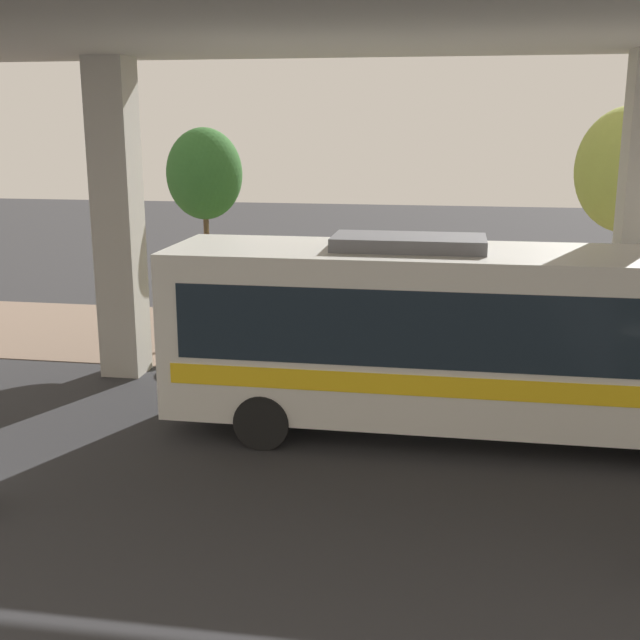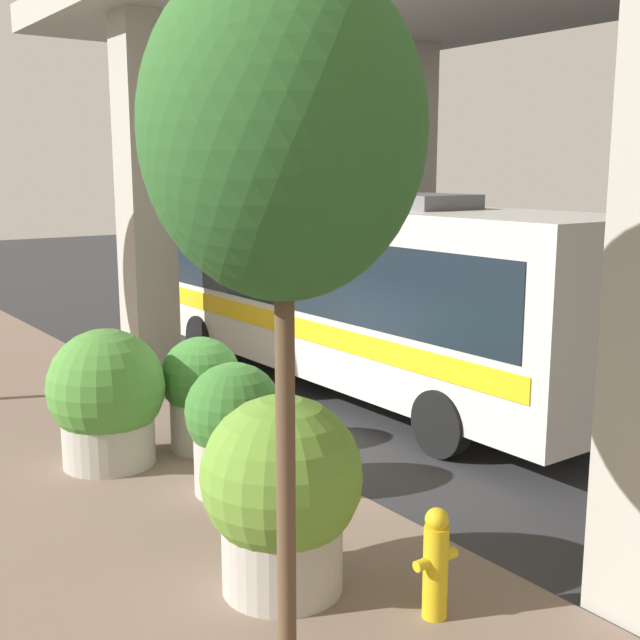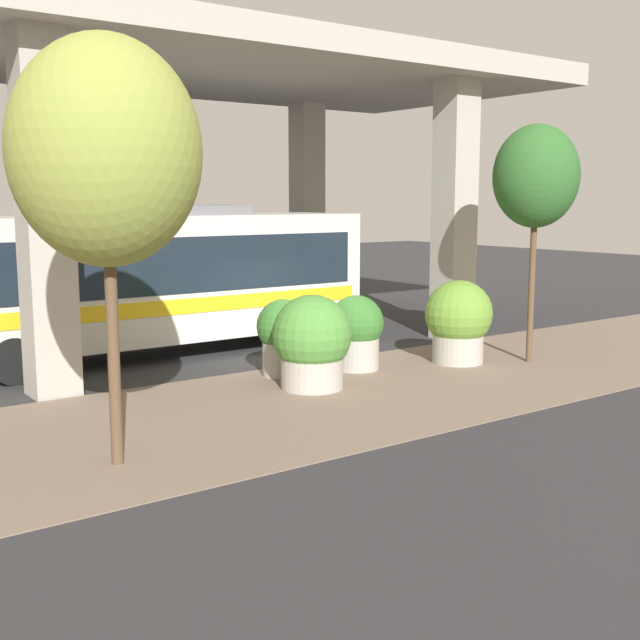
{
  "view_description": "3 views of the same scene",
  "coord_description": "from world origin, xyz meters",
  "px_view_note": "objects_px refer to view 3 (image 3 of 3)",
  "views": [
    {
      "loc": [
        17.41,
        1.84,
        5.66
      ],
      "look_at": [
        1.82,
        -0.77,
        1.77
      ],
      "focal_mm": 45.0,
      "sensor_mm": 36.0,
      "label": 1
    },
    {
      "loc": [
        -6.08,
        -9.31,
        4.1
      ],
      "look_at": [
        1.49,
        1.09,
        1.68
      ],
      "focal_mm": 45.0,
      "sensor_mm": 36.0,
      "label": 2
    },
    {
      "loc": [
        -15.2,
        10.43,
        3.87
      ],
      "look_at": [
        -0.96,
        0.05,
        1.19
      ],
      "focal_mm": 45.0,
      "sensor_mm": 36.0,
      "label": 3
    }
  ],
  "objects_px": {
    "street_tree_near": "(536,177)",
    "planter_extra": "(312,342)",
    "planter_back": "(458,321)",
    "street_tree_far": "(106,153)",
    "fire_hydrant": "(469,330)",
    "planter_front": "(284,336)",
    "planter_middle": "(356,332)",
    "bus": "(154,275)"
  },
  "relations": [
    {
      "from": "street_tree_near",
      "to": "planter_extra",
      "type": "bearing_deg",
      "value": 81.73
    },
    {
      "from": "planter_extra",
      "to": "street_tree_near",
      "type": "height_order",
      "value": "street_tree_near"
    },
    {
      "from": "planter_back",
      "to": "street_tree_far",
      "type": "distance_m",
      "value": 10.22
    },
    {
      "from": "fire_hydrant",
      "to": "planter_front",
      "type": "distance_m",
      "value": 5.39
    },
    {
      "from": "planter_back",
      "to": "street_tree_far",
      "type": "bearing_deg",
      "value": 103.5
    },
    {
      "from": "planter_front",
      "to": "planter_back",
      "type": "height_order",
      "value": "planter_back"
    },
    {
      "from": "planter_middle",
      "to": "street_tree_far",
      "type": "bearing_deg",
      "value": 114.04
    },
    {
      "from": "bus",
      "to": "planter_front",
      "type": "height_order",
      "value": "bus"
    },
    {
      "from": "planter_back",
      "to": "fire_hydrant",
      "type": "bearing_deg",
      "value": -56.19
    },
    {
      "from": "planter_back",
      "to": "planter_extra",
      "type": "distance_m",
      "value": 4.3
    },
    {
      "from": "planter_front",
      "to": "planter_back",
      "type": "distance_m",
      "value": 4.29
    },
    {
      "from": "bus",
      "to": "planter_back",
      "type": "height_order",
      "value": "bus"
    },
    {
      "from": "planter_back",
      "to": "street_tree_near",
      "type": "xyz_separation_m",
      "value": [
        -0.92,
        -1.46,
        3.34
      ]
    },
    {
      "from": "fire_hydrant",
      "to": "planter_front",
      "type": "relative_size",
      "value": 0.64
    },
    {
      "from": "bus",
      "to": "planter_front",
      "type": "xyz_separation_m",
      "value": [
        -3.91,
        -1.22,
        -1.1
      ]
    },
    {
      "from": "bus",
      "to": "fire_hydrant",
      "type": "xyz_separation_m",
      "value": [
        -4.34,
        -6.58,
        -1.46
      ]
    },
    {
      "from": "fire_hydrant",
      "to": "planter_middle",
      "type": "xyz_separation_m",
      "value": [
        0.01,
        3.66,
        0.33
      ]
    },
    {
      "from": "bus",
      "to": "street_tree_far",
      "type": "height_order",
      "value": "street_tree_far"
    },
    {
      "from": "street_tree_far",
      "to": "bus",
      "type": "bearing_deg",
      "value": -28.49
    },
    {
      "from": "planter_front",
      "to": "planter_extra",
      "type": "distance_m",
      "value": 1.38
    },
    {
      "from": "street_tree_near",
      "to": "fire_hydrant",
      "type": "bearing_deg",
      "value": 6.29
    },
    {
      "from": "bus",
      "to": "planter_middle",
      "type": "xyz_separation_m",
      "value": [
        -4.33,
        -2.92,
        -1.13
      ]
    },
    {
      "from": "bus",
      "to": "fire_hydrant",
      "type": "distance_m",
      "value": 8.01
    },
    {
      "from": "planter_front",
      "to": "planter_middle",
      "type": "bearing_deg",
      "value": -103.97
    },
    {
      "from": "planter_front",
      "to": "planter_back",
      "type": "bearing_deg",
      "value": -107.33
    },
    {
      "from": "bus",
      "to": "street_tree_far",
      "type": "xyz_separation_m",
      "value": [
        -7.43,
        4.03,
        2.49
      ]
    },
    {
      "from": "planter_front",
      "to": "planter_middle",
      "type": "relative_size",
      "value": 1.0
    },
    {
      "from": "bus",
      "to": "planter_extra",
      "type": "distance_m",
      "value": 5.47
    },
    {
      "from": "street_tree_far",
      "to": "planter_middle",
      "type": "bearing_deg",
      "value": -65.96
    },
    {
      "from": "street_tree_near",
      "to": "planter_front",
      "type": "bearing_deg",
      "value": 68.41
    },
    {
      "from": "bus",
      "to": "street_tree_far",
      "type": "distance_m",
      "value": 8.81
    },
    {
      "from": "fire_hydrant",
      "to": "bus",
      "type": "bearing_deg",
      "value": 56.58
    },
    {
      "from": "fire_hydrant",
      "to": "planter_extra",
      "type": "xyz_separation_m",
      "value": [
        -0.93,
        5.56,
        0.42
      ]
    },
    {
      "from": "street_tree_near",
      "to": "street_tree_far",
      "type": "relative_size",
      "value": 0.91
    },
    {
      "from": "planter_middle",
      "to": "street_tree_far",
      "type": "distance_m",
      "value": 8.43
    },
    {
      "from": "street_tree_near",
      "to": "street_tree_far",
      "type": "distance_m",
      "value": 10.89
    },
    {
      "from": "fire_hydrant",
      "to": "planter_front",
      "type": "xyz_separation_m",
      "value": [
        0.43,
        5.36,
        0.35
      ]
    },
    {
      "from": "planter_extra",
      "to": "planter_back",
      "type": "bearing_deg",
      "value": -88.9
    },
    {
      "from": "bus",
      "to": "planter_extra",
      "type": "relative_size",
      "value": 5.58
    },
    {
      "from": "fire_hydrant",
      "to": "planter_middle",
      "type": "height_order",
      "value": "planter_middle"
    },
    {
      "from": "planter_front",
      "to": "planter_back",
      "type": "xyz_separation_m",
      "value": [
        -1.28,
        -4.09,
        0.11
      ]
    },
    {
      "from": "planter_front",
      "to": "fire_hydrant",
      "type": "bearing_deg",
      "value": -94.59
    }
  ]
}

